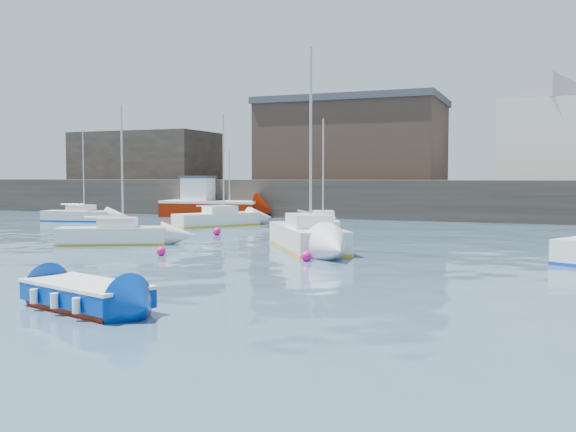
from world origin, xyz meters
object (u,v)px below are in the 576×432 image
at_px(fishing_boat, 209,204).
at_px(sailboat_h, 217,219).
at_px(buoy_far, 217,235).
at_px(sailboat_e, 78,215).
at_px(sailboat_f, 323,225).
at_px(blue_dinghy, 86,294).
at_px(buoy_mid, 306,261).
at_px(sailboat_b, 307,236).
at_px(buoy_near, 161,255).
at_px(sailboat_a, 113,235).

height_order(fishing_boat, sailboat_h, sailboat_h).
bearing_deg(buoy_far, sailboat_e, 157.54).
bearing_deg(sailboat_f, blue_dinghy, -86.24).
height_order(fishing_boat, sailboat_e, sailboat_e).
bearing_deg(sailboat_e, buoy_mid, -32.21).
bearing_deg(sailboat_h, sailboat_b, -45.73).
xyz_separation_m(fishing_boat, buoy_near, (10.75, -23.51, -1.04)).
relative_size(sailboat_h, buoy_far, 16.46).
distance_m(sailboat_f, buoy_far, 6.15).
relative_size(sailboat_b, buoy_near, 23.27).
height_order(sailboat_f, buoy_far, sailboat_f).
height_order(blue_dinghy, sailboat_a, sailboat_a).
relative_size(sailboat_e, sailboat_f, 1.01).
xyz_separation_m(fishing_boat, sailboat_f, (13.62, -11.09, -0.57)).
bearing_deg(buoy_mid, sailboat_f, 105.73).
bearing_deg(fishing_boat, sailboat_h, -58.08).
bearing_deg(fishing_boat, blue_dinghy, -65.73).
xyz_separation_m(sailboat_b, sailboat_f, (-1.92, 7.93, -0.11)).
bearing_deg(sailboat_h, sailboat_e, 178.99).
distance_m(fishing_boat, sailboat_e, 10.43).
height_order(buoy_near, buoy_mid, buoy_mid).
height_order(sailboat_h, buoy_near, sailboat_h).
xyz_separation_m(sailboat_b, sailboat_h, (-10.24, 10.51, -0.10)).
relative_size(sailboat_a, sailboat_b, 0.75).
relative_size(fishing_boat, sailboat_h, 1.14).
bearing_deg(sailboat_a, buoy_mid, -12.02).
bearing_deg(buoy_near, blue_dinghy, -66.46).
xyz_separation_m(sailboat_a, buoy_far, (2.29, 6.25, -0.47)).
bearing_deg(buoy_mid, sailboat_e, 147.79).
height_order(sailboat_a, sailboat_h, sailboat_h).
relative_size(sailboat_f, buoy_far, 14.72).
bearing_deg(sailboat_a, sailboat_e, 135.24).
relative_size(sailboat_a, sailboat_f, 1.01).
relative_size(buoy_mid, buoy_far, 0.92).
relative_size(blue_dinghy, buoy_far, 8.64).
distance_m(blue_dinghy, buoy_far, 20.19).
distance_m(buoy_near, buoy_far, 9.39).
distance_m(fishing_boat, sailboat_a, 21.56).
distance_m(fishing_boat, sailboat_b, 24.57).
bearing_deg(buoy_near, sailboat_e, 138.24).
xyz_separation_m(sailboat_e, sailboat_f, (19.89, -2.78, 0.03)).
relative_size(sailboat_a, buoy_mid, 16.06).
distance_m(blue_dinghy, fishing_boat, 36.72).
height_order(fishing_boat, sailboat_b, sailboat_b).
distance_m(sailboat_a, sailboat_e, 17.52).
distance_m(fishing_boat, sailboat_f, 17.57).
xyz_separation_m(blue_dinghy, sailboat_e, (-21.36, 25.16, 0.05)).
bearing_deg(buoy_near, buoy_far, 104.11).
bearing_deg(sailboat_a, sailboat_h, 94.09).
xyz_separation_m(fishing_boat, sailboat_e, (-6.27, -8.31, -0.60)).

